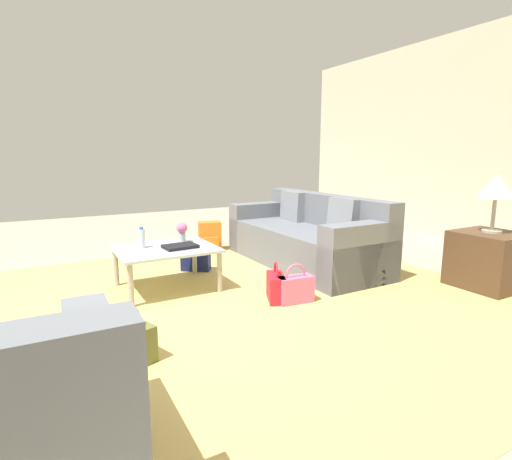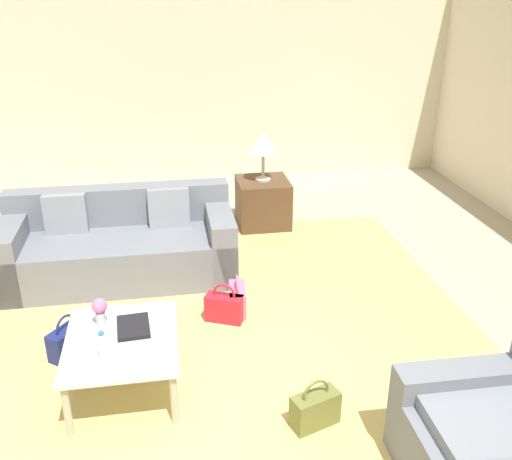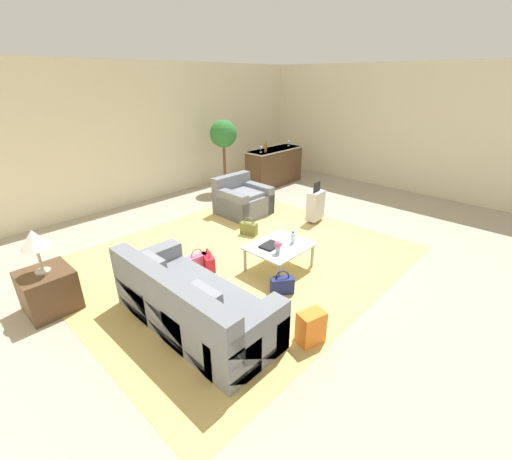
{
  "view_description": "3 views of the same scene",
  "coord_description": "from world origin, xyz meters",
  "views": [
    {
      "loc": [
        0.67,
        3.21,
        1.29
      ],
      "look_at": [
        -0.91,
        0.39,
        0.69
      ],
      "focal_mm": 28.0,
      "sensor_mm": 36.0,
      "label": 1
    },
    {
      "loc": [
        3.01,
        -0.13,
        2.69
      ],
      "look_at": [
        -0.71,
        0.5,
        1.03
      ],
      "focal_mm": 40.0,
      "sensor_mm": 36.0,
      "label": 2
    },
    {
      "loc": [
        -4.04,
        -3.45,
        2.78
      ],
      "look_at": [
        -0.78,
        -0.36,
        0.76
      ],
      "focal_mm": 24.0,
      "sensor_mm": 36.0,
      "label": 3
    }
  ],
  "objects": [
    {
      "name": "wall_left",
      "position": [
        -5.06,
        0.0,
        1.55
      ],
      "size": [
        0.12,
        8.0,
        3.1
      ],
      "primitive_type": "cube",
      "color": "beige",
      "rests_on": "ground"
    },
    {
      "name": "side_table",
      "position": [
        -3.2,
        1.0,
        0.28
      ],
      "size": [
        0.59,
        0.59,
        0.55
      ],
      "primitive_type": "cube",
      "color": "#513823",
      "rests_on": "ground"
    },
    {
      "name": "handbag_pink",
      "position": [
        -1.28,
        0.43,
        0.13
      ],
      "size": [
        0.33,
        0.17,
        0.36
      ],
      "color": "pink",
      "rests_on": "ground"
    },
    {
      "name": "handbag_olive",
      "position": [
        0.19,
        0.74,
        0.13
      ],
      "size": [
        0.24,
        0.35,
        0.36
      ],
      "color": "olive",
      "rests_on": "ground"
    },
    {
      "name": "coffee_table_book",
      "position": [
        -0.52,
        -0.42,
        0.43
      ],
      "size": [
        0.32,
        0.25,
        0.03
      ],
      "primitive_type": "cube",
      "rotation": [
        0.0,
        0.0,
        0.07
      ],
      "color": "black",
      "rests_on": "coffee_table"
    },
    {
      "name": "table_lamp",
      "position": [
        -3.2,
        1.0,
        0.99
      ],
      "size": [
        0.33,
        0.33,
        0.57
      ],
      "color": "#ADA899",
      "rests_on": "side_table"
    },
    {
      "name": "handbag_red",
      "position": [
        -1.16,
        0.3,
        0.13
      ],
      "size": [
        0.26,
        0.35,
        0.36
      ],
      "color": "red",
      "rests_on": "ground"
    },
    {
      "name": "couch",
      "position": [
        -2.19,
        -0.6,
        0.3
      ],
      "size": [
        0.91,
        2.19,
        0.83
      ],
      "color": "slate",
      "rests_on": "ground"
    },
    {
      "name": "ground_plane",
      "position": [
        0.0,
        0.0,
        0.0
      ],
      "size": [
        12.0,
        12.0,
        0.0
      ],
      "primitive_type": "plane",
      "color": "#A89E89"
    },
    {
      "name": "water_bottle",
      "position": [
        -0.2,
        -0.6,
        0.51
      ],
      "size": [
        0.06,
        0.06,
        0.2
      ],
      "color": "silver",
      "rests_on": "coffee_table"
    },
    {
      "name": "handbag_navy",
      "position": [
        -0.87,
        -0.95,
        0.13
      ],
      "size": [
        0.34,
        0.3,
        0.36
      ],
      "color": "navy",
      "rests_on": "ground"
    },
    {
      "name": "coffee_table",
      "position": [
        -0.4,
        -0.5,
        0.36
      ],
      "size": [
        0.93,
        0.77,
        0.41
      ],
      "color": "silver",
      "rests_on": "ground"
    },
    {
      "name": "area_rug",
      "position": [
        -0.6,
        0.2,
        0.0
      ],
      "size": [
        5.2,
        4.4,
        0.01
      ],
      "primitive_type": "cube",
      "color": "tan",
      "rests_on": "ground"
    },
    {
      "name": "flower_vase",
      "position": [
        -0.62,
        -0.65,
        0.54
      ],
      "size": [
        0.11,
        0.11,
        0.21
      ],
      "color": "#B2B7BC",
      "rests_on": "coffee_table"
    }
  ]
}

